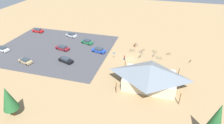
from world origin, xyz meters
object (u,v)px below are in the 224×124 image
object	(u,v)px
bicycle_red_near_porch	(190,61)
bike_pavilion	(150,74)
pine_center	(217,119)
bicycle_orange_yard_left	(143,50)
bicycle_yellow_by_bin	(154,51)
car_blue_inner_stall	(99,50)
car_green_second_row	(87,42)
bicycle_white_lone_west	(159,58)
bicycle_purple_trailside	(141,52)
car_red_near_entry	(38,31)
visitor_crossing_yard	(124,57)
car_silver_mid_lot	(71,35)
car_white_by_curb	(2,49)
trash_bin	(135,46)
lot_sign	(114,54)
car_black_back_corner	(66,60)
bicycle_green_yard_right	(140,56)
bicycle_blue_edge_south	(136,44)
car_tan_end_stall	(25,61)
pine_east	(8,98)
bicycle_teal_front_row	(132,50)
bicycle_silver_mid_cluster	(154,55)
car_maroon_far_end	(62,48)
bicycle_black_yard_center	(168,54)

from	to	relation	value
bicycle_red_near_porch	bike_pavilion	bearing A→B (deg)	52.96
pine_center	bicycle_orange_yard_left	world-z (taller)	pine_center
bicycle_yellow_by_bin	car_blue_inner_stall	world-z (taller)	car_blue_inner_stall
car_green_second_row	bicycle_white_lone_west	bearing A→B (deg)	170.49
bicycle_purple_trailside	car_red_near_entry	size ratio (longest dim) A/B	0.32
bicycle_red_near_porch	visitor_crossing_yard	distance (m)	19.35
car_silver_mid_lot	car_white_by_curb	xyz separation A→B (m)	(16.71, 16.50, -0.03)
car_green_second_row	visitor_crossing_yard	xyz separation A→B (m)	(-15.13, 7.70, 0.19)
trash_bin	bicycle_purple_trailside	distance (m)	5.09
lot_sign	bicycle_orange_yard_left	size ratio (longest dim) A/B	1.70
bicycle_purple_trailside	bicycle_yellow_by_bin	bearing A→B (deg)	-156.30
car_black_back_corner	bicycle_yellow_by_bin	bearing A→B (deg)	-152.12
pine_center	bicycle_green_yard_right	size ratio (longest dim) A/B	5.62
bicycle_blue_edge_south	bicycle_purple_trailside	size ratio (longest dim) A/B	1.09
bike_pavilion	car_tan_end_stall	size ratio (longest dim) A/B	3.07
bicycle_red_near_porch	bicycle_white_lone_west	world-z (taller)	bicycle_red_near_porch
trash_bin	car_black_back_corner	distance (m)	23.67
lot_sign	bicycle_red_near_porch	world-z (taller)	lot_sign
car_red_near_entry	pine_center	bearing A→B (deg)	148.09
bicycle_purple_trailside	car_tan_end_stall	size ratio (longest dim) A/B	0.30
bicycle_orange_yard_left	bicycle_white_lone_west	bearing A→B (deg)	145.62
pine_east	visitor_crossing_yard	distance (m)	32.24
bicycle_red_near_porch	bicycle_teal_front_row	size ratio (longest dim) A/B	0.99
pine_center	bicycle_teal_front_row	xyz separation A→B (m)	(18.45, -29.78, -5.54)
pine_east	visitor_crossing_yard	xyz separation A→B (m)	(-16.72, -27.34, -3.55)
car_silver_mid_lot	car_tan_end_stall	world-z (taller)	car_silver_mid_lot
bicycle_silver_mid_cluster	car_green_second_row	world-z (taller)	car_green_second_row
bicycle_green_yard_right	visitor_crossing_yard	world-z (taller)	visitor_crossing_yard
bicycle_red_near_porch	car_maroon_far_end	size ratio (longest dim) A/B	0.32
bike_pavilion	bicycle_blue_edge_south	xyz separation A→B (m)	(6.49, -21.35, -2.85)
bicycle_yellow_by_bin	visitor_crossing_yard	size ratio (longest dim) A/B	0.94
car_green_second_row	car_blue_inner_stall	size ratio (longest dim) A/B	0.96
lot_sign	bicycle_yellow_by_bin	world-z (taller)	lot_sign
car_red_near_entry	car_tan_end_stall	world-z (taller)	car_red_near_entry
bike_pavilion	car_black_back_corner	xyz separation A→B (m)	(24.67, -4.56, -2.49)
car_maroon_far_end	trash_bin	bearing A→B (deg)	-159.21
bike_pavilion	lot_sign	size ratio (longest dim) A/B	6.46
bicycle_black_yard_center	bike_pavilion	bearing A→B (deg)	75.43
lot_sign	bicycle_black_yard_center	xyz separation A→B (m)	(-15.96, -6.64, -1.04)
visitor_crossing_yard	car_blue_inner_stall	bearing A→B (deg)	-16.48
bicycle_blue_edge_south	bicycle_red_near_porch	distance (m)	18.61
pine_center	bicycle_blue_edge_south	size ratio (longest dim) A/B	5.89
bicycle_red_near_porch	bicycle_green_yard_right	distance (m)	14.76
bicycle_purple_trailside	car_maroon_far_end	world-z (taller)	car_maroon_far_end
bicycle_black_yard_center	car_maroon_far_end	xyz separation A→B (m)	(33.97, 5.61, 0.35)
car_maroon_far_end	bicycle_red_near_porch	bearing A→B (deg)	-176.22
bicycle_black_yard_center	trash_bin	bearing A→B (deg)	-14.94
car_red_near_entry	bicycle_white_lone_west	bearing A→B (deg)	169.60
bike_pavilion	bicycle_silver_mid_cluster	world-z (taller)	bike_pavilion
car_maroon_far_end	bicycle_silver_mid_cluster	bearing A→B (deg)	-173.09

